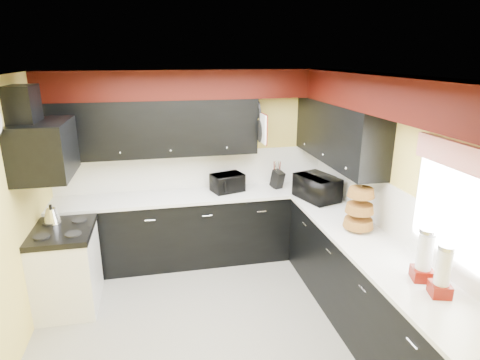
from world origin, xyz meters
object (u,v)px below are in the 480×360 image
(utensil_crock, at_px, (277,183))
(knife_block, at_px, (277,179))
(kettle, at_px, (52,216))
(toaster_oven, at_px, (228,183))
(microwave, at_px, (317,188))

(utensil_crock, bearing_deg, knife_block, -90.00)
(utensil_crock, distance_m, kettle, 2.79)
(toaster_oven, height_order, microwave, microwave)
(knife_block, xyz_separation_m, kettle, (-2.73, -0.57, -0.06))
(toaster_oven, distance_m, utensil_crock, 0.68)
(knife_block, bearing_deg, kettle, 170.73)
(toaster_oven, relative_size, microwave, 0.74)
(knife_block, bearing_deg, utensil_crock, 68.89)
(utensil_crock, bearing_deg, toaster_oven, -178.94)
(kettle, bearing_deg, knife_block, 11.84)
(microwave, bearing_deg, knife_block, 16.93)
(microwave, distance_m, knife_block, 0.63)
(microwave, xyz_separation_m, utensil_crock, (-0.36, 0.55, -0.08))
(knife_block, height_order, kettle, knife_block)
(microwave, distance_m, kettle, 3.09)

